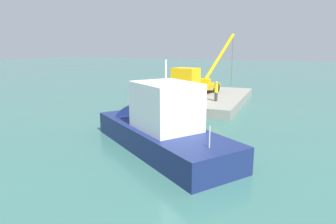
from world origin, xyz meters
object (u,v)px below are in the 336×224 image
at_px(crane_truck, 194,81).
at_px(salvaged_car, 160,113).
at_px(moored_yacht, 148,130).
at_px(dock_worker, 216,91).

height_order(crane_truck, salvaged_car, crane_truck).
relative_size(salvaged_car, moored_yacht, 0.35).
relative_size(crane_truck, dock_worker, 5.92).
bearing_deg(salvaged_car, moored_yacht, 15.72).
distance_m(crane_truck, salvaged_car, 8.39).
height_order(salvaged_car, moored_yacht, moored_yacht).
bearing_deg(salvaged_car, dock_worker, 153.21).
bearing_deg(salvaged_car, crane_truck, 179.41).
bearing_deg(dock_worker, salvaged_car, -26.79).
distance_m(crane_truck, dock_worker, 3.76).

